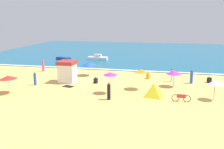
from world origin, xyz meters
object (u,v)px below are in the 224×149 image
Objects in this scene: beachgoer_8 at (172,75)px; small_boat_1 at (98,58)px; lifeguard_cabana at (67,71)px; beach_umbrella_1 at (8,77)px; beach_umbrella_3 at (88,64)px; beachgoer_7 at (148,76)px; beachgoer_2 at (96,80)px; beachgoer_3 at (43,66)px; beach_umbrella_2 at (110,74)px; beach_umbrella_4 at (141,71)px; beachgoer_5 at (35,79)px; parked_bicycle at (181,98)px; beach_umbrella_0 at (215,82)px; beachgoer_9 at (109,92)px; small_boat_0 at (63,58)px; beach_umbrella_5 at (174,72)px; beachgoer_4 at (192,77)px; beach_tent at (153,90)px; beachgoer_0 at (209,80)px.

small_boat_1 is (-13.64, 13.94, -0.39)m from beachgoer_8.
lifeguard_cabana is 1.30× the size of beach_umbrella_1.
beachgoer_7 is at bearing -1.04° from beach_umbrella_3.
beachgoer_2 is 11.10m from beachgoer_3.
beach_umbrella_2 is 3.85m from beach_umbrella_4.
small_boat_1 is at bearing 82.75° from beachgoer_5.
parked_bicycle is at bearing -9.73° from beach_umbrella_2.
beach_umbrella_0 is 0.91× the size of beach_umbrella_2.
beachgoer_9 reaches higher than parked_bicycle.
lifeguard_cabana is 0.90× the size of small_boat_0.
beach_umbrella_5 is 3.11m from beachgoer_4.
beachgoer_5 reaches higher than parked_bicycle.
beachgoer_3 is at bearing 170.07° from beach_umbrella_3.
beach_umbrella_0 is 7.94m from beachgoer_8.
small_boat_0 is (-20.87, 20.47, -0.03)m from parked_bicycle.
beach_umbrella_0 is at bearing -17.14° from beach_umbrella_4.
lifeguard_cabana is at bearing 35.75° from beachgoer_5.
beach_umbrella_2 reaches higher than beachgoer_5.
beach_umbrella_0 is 24.83m from beachgoer_3.
beach_tent is at bearing -28.84° from beachgoer_2.
beach_umbrella_2 is 13.34m from beachgoer_0.
beachgoer_5 is at bearing -154.31° from beachgoer_7.
small_boat_1 is (-7.53, 22.90, -0.37)m from beachgoer_9.
small_boat_1 reaches higher than parked_bicycle.
beach_umbrella_3 is 1.60× the size of beachgoer_3.
beachgoer_8 is (3.08, -0.88, 0.45)m from beachgoer_7.
beach_umbrella_3 is 11.47m from beachgoer_8.
beach_umbrella_2 is 4.83m from beach_tent.
beach_umbrella_1 is at bearing -151.94° from beachgoer_8.
beachgoer_5 reaches higher than small_boat_0.
beach_umbrella_4 is (9.46, -1.34, 0.74)m from lifeguard_cabana.
small_boat_0 is (-3.86, 17.83, -0.40)m from beachgoer_5.
beachgoer_2 is at bearing 2.42° from lifeguard_cabana.
beach_umbrella_2 reaches higher than beachgoer_4.
beachgoer_2 is at bearing 19.76° from beachgoer_5.
lifeguard_cabana reaches higher than beachgoer_2.
beachgoer_3 is 15.97m from beachgoer_7.
small_boat_0 is at bearing 95.56° from beachgoer_3.
beach_umbrella_3 is at bearing 174.84° from beachgoer_8.
beach_umbrella_4 is at bearing 140.06° from parked_bicycle.
beachgoer_4 is at bearing 9.83° from lifeguard_cabana.
beach_umbrella_5 is 0.66× the size of small_boat_0.
beach_tent is 8.41m from beachgoer_2.
lifeguard_cabana is at bearing -65.46° from small_boat_0.
beachgoer_8 is (-0.91, 8.03, 0.47)m from parked_bicycle.
beach_umbrella_0 is at bearing -3.79° from beachgoer_5.
beachgoer_3 is at bearing 99.04° from beach_umbrella_1.
beachgoer_3 is at bearing 156.52° from beach_umbrella_4.
beach_tent is 3.01× the size of beachgoer_0.
beach_umbrella_4 reaches higher than beach_umbrella_5.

